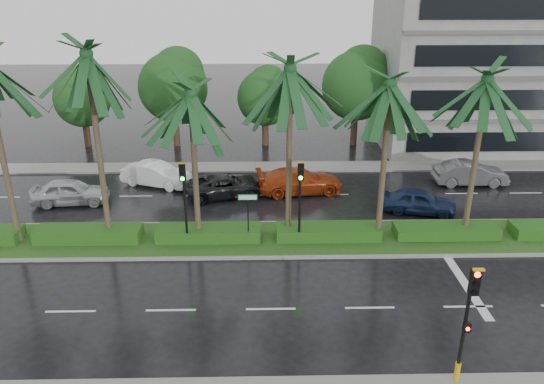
{
  "coord_description": "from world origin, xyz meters",
  "views": [
    {
      "loc": [
        -0.33,
        -22.94,
        12.38
      ],
      "look_at": [
        0.19,
        1.5,
        2.44
      ],
      "focal_mm": 35.0,
      "sensor_mm": 36.0,
      "label": 1
    }
  ],
  "objects_px": {
    "street_sign": "(248,206)",
    "car_red": "(299,181)",
    "car_silver": "(70,192)",
    "car_darkgrey": "(226,186)",
    "car_grey": "(470,173)",
    "car_blue": "(419,201)",
    "signal_median_left": "(184,191)",
    "car_white": "(157,174)",
    "signal_near": "(467,321)"
  },
  "relations": [
    {
      "from": "car_silver",
      "to": "car_white",
      "type": "relative_size",
      "value": 0.98
    },
    {
      "from": "signal_near",
      "to": "car_grey",
      "type": "height_order",
      "value": "signal_near"
    },
    {
      "from": "street_sign",
      "to": "car_red",
      "type": "bearing_deg",
      "value": 66.59
    },
    {
      "from": "street_sign",
      "to": "car_red",
      "type": "relative_size",
      "value": 0.49
    },
    {
      "from": "car_silver",
      "to": "car_blue",
      "type": "height_order",
      "value": "car_silver"
    },
    {
      "from": "signal_near",
      "to": "car_blue",
      "type": "distance_m",
      "value": 13.98
    },
    {
      "from": "street_sign",
      "to": "car_red",
      "type": "distance_m",
      "value": 7.67
    },
    {
      "from": "street_sign",
      "to": "car_white",
      "type": "distance_m",
      "value": 10.34
    },
    {
      "from": "signal_near",
      "to": "car_darkgrey",
      "type": "xyz_separation_m",
      "value": [
        -8.5,
        16.33,
        -1.84
      ]
    },
    {
      "from": "car_darkgrey",
      "to": "street_sign",
      "type": "bearing_deg",
      "value": 178.56
    },
    {
      "from": "car_white",
      "to": "car_silver",
      "type": "bearing_deg",
      "value": 143.0
    },
    {
      "from": "signal_median_left",
      "to": "car_silver",
      "type": "relative_size",
      "value": 0.99
    },
    {
      "from": "signal_near",
      "to": "car_grey",
      "type": "relative_size",
      "value": 0.95
    },
    {
      "from": "car_silver",
      "to": "car_darkgrey",
      "type": "distance_m",
      "value": 9.06
    },
    {
      "from": "car_silver",
      "to": "signal_median_left",
      "type": "bearing_deg",
      "value": -132.51
    },
    {
      "from": "car_white",
      "to": "car_red",
      "type": "bearing_deg",
      "value": -78.04
    },
    {
      "from": "car_silver",
      "to": "car_white",
      "type": "bearing_deg",
      "value": -63.24
    },
    {
      "from": "car_white",
      "to": "car_blue",
      "type": "relative_size",
      "value": 1.1
    },
    {
      "from": "car_red",
      "to": "car_grey",
      "type": "xyz_separation_m",
      "value": [
        11.0,
        1.14,
        -0.01
      ]
    },
    {
      "from": "signal_median_left",
      "to": "car_grey",
      "type": "bearing_deg",
      "value": 25.89
    },
    {
      "from": "car_grey",
      "to": "signal_near",
      "type": "bearing_deg",
      "value": 159.83
    },
    {
      "from": "street_sign",
      "to": "signal_near",
      "type": "bearing_deg",
      "value": -54.66
    },
    {
      "from": "signal_near",
      "to": "car_white",
      "type": "relative_size",
      "value": 0.97
    },
    {
      "from": "car_white",
      "to": "car_red",
      "type": "height_order",
      "value": "car_red"
    },
    {
      "from": "street_sign",
      "to": "car_red",
      "type": "xyz_separation_m",
      "value": [
        3.0,
        6.93,
        -1.36
      ]
    },
    {
      "from": "car_silver",
      "to": "car_white",
      "type": "height_order",
      "value": "car_silver"
    },
    {
      "from": "signal_median_left",
      "to": "car_darkgrey",
      "type": "relative_size",
      "value": 0.91
    },
    {
      "from": "car_white",
      "to": "car_grey",
      "type": "bearing_deg",
      "value": -70.01
    },
    {
      "from": "car_darkgrey",
      "to": "car_blue",
      "type": "xyz_separation_m",
      "value": [
        11.0,
        -2.69,
        0.03
      ]
    },
    {
      "from": "signal_median_left",
      "to": "car_red",
      "type": "relative_size",
      "value": 0.83
    },
    {
      "from": "street_sign",
      "to": "car_white",
      "type": "xyz_separation_m",
      "value": [
        -6.0,
        8.31,
        -1.38
      ]
    },
    {
      "from": "car_darkgrey",
      "to": "car_grey",
      "type": "height_order",
      "value": "car_grey"
    },
    {
      "from": "car_blue",
      "to": "car_grey",
      "type": "bearing_deg",
      "value": -32.4
    },
    {
      "from": "car_silver",
      "to": "car_grey",
      "type": "distance_m",
      "value": 24.64
    },
    {
      "from": "car_white",
      "to": "car_darkgrey",
      "type": "height_order",
      "value": "car_white"
    },
    {
      "from": "car_white",
      "to": "car_red",
      "type": "xyz_separation_m",
      "value": [
        9.0,
        -1.38,
        0.02
      ]
    },
    {
      "from": "street_sign",
      "to": "car_blue",
      "type": "relative_size",
      "value": 0.63
    },
    {
      "from": "signal_near",
      "to": "car_blue",
      "type": "bearing_deg",
      "value": 79.61
    },
    {
      "from": "street_sign",
      "to": "car_grey",
      "type": "height_order",
      "value": "street_sign"
    },
    {
      "from": "car_darkgrey",
      "to": "signal_median_left",
      "type": "bearing_deg",
      "value": 152.77
    },
    {
      "from": "car_grey",
      "to": "signal_median_left",
      "type": "bearing_deg",
      "value": 117.03
    },
    {
      "from": "car_darkgrey",
      "to": "car_blue",
      "type": "distance_m",
      "value": 11.33
    },
    {
      "from": "car_white",
      "to": "street_sign",
      "type": "bearing_deg",
      "value": -123.49
    },
    {
      "from": "car_blue",
      "to": "signal_near",
      "type": "bearing_deg",
      "value": -176.47
    },
    {
      "from": "car_silver",
      "to": "car_darkgrey",
      "type": "height_order",
      "value": "car_silver"
    },
    {
      "from": "car_red",
      "to": "street_sign",
      "type": "bearing_deg",
      "value": 148.58
    },
    {
      "from": "signal_median_left",
      "to": "car_white",
      "type": "relative_size",
      "value": 0.97
    },
    {
      "from": "signal_median_left",
      "to": "car_silver",
      "type": "height_order",
      "value": "signal_median_left"
    },
    {
      "from": "signal_near",
      "to": "car_red",
      "type": "bearing_deg",
      "value": 103.39
    },
    {
      "from": "street_sign",
      "to": "car_red",
      "type": "height_order",
      "value": "street_sign"
    }
  ]
}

